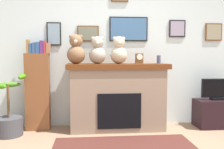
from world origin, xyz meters
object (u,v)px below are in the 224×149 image
object	(u,v)px
television	(217,90)
teddy_bear_grey	(76,51)
tv_stand	(216,113)
mantel_clock	(139,58)
potted_plant	(9,119)
bookshelf	(38,88)
teddy_bear_brown	(119,51)
teddy_bear_cream	(97,51)
candle_jar	(159,59)
fireplace	(117,96)

from	to	relation	value
television	teddy_bear_grey	bearing A→B (deg)	179.60
tv_stand	mantel_clock	bearing A→B (deg)	179.38
potted_plant	tv_stand	distance (m)	3.31
bookshelf	television	size ratio (longest dim) A/B	2.64
tv_stand	teddy_bear_grey	world-z (taller)	teddy_bear_grey
teddy_bear_brown	teddy_bear_cream	bearing A→B (deg)	180.00
potted_plant	teddy_bear_brown	world-z (taller)	teddy_bear_brown
teddy_bear_grey	teddy_bear_brown	size ratio (longest dim) A/B	1.06
candle_jar	television	bearing A→B (deg)	-0.98
bookshelf	candle_jar	world-z (taller)	bookshelf
tv_stand	bookshelf	bearing A→B (deg)	178.05
candle_jar	teddy_bear_grey	bearing A→B (deg)	-179.97
potted_plant	teddy_bear_grey	xyz separation A→B (m)	(0.99, 0.18, 1.02)
television	potted_plant	bearing A→B (deg)	-177.12
fireplace	teddy_bear_grey	xyz separation A→B (m)	(-0.65, -0.02, 0.73)
potted_plant	teddy_bear_cream	world-z (taller)	teddy_bear_cream
bookshelf	teddy_bear_grey	distance (m)	0.86
fireplace	tv_stand	bearing A→B (deg)	-1.15
bookshelf	television	world-z (taller)	bookshelf
teddy_bear_grey	teddy_bear_brown	xyz separation A→B (m)	(0.67, 0.00, -0.01)
potted_plant	tv_stand	bearing A→B (deg)	2.90
potted_plant	teddy_bear_brown	xyz separation A→B (m)	(1.66, 0.18, 1.01)
tv_stand	teddy_bear_grey	bearing A→B (deg)	179.63
teddy_bear_grey	fireplace	bearing A→B (deg)	1.60
mantel_clock	teddy_bear_grey	size ratio (longest dim) A/B	0.36
potted_plant	television	xyz separation A→B (m)	(3.31, 0.17, 0.37)
teddy_bear_cream	teddy_bear_brown	world-z (taller)	teddy_bear_brown
potted_plant	television	bearing A→B (deg)	2.88
fireplace	candle_jar	size ratio (longest dim) A/B	12.01
mantel_clock	teddy_bear_brown	distance (m)	0.35
teddy_bear_cream	candle_jar	bearing A→B (deg)	0.03
tv_stand	teddy_bear_grey	distance (m)	2.54
potted_plant	tv_stand	size ratio (longest dim) A/B	1.32
potted_plant	mantel_clock	world-z (taller)	mantel_clock
teddy_bear_grey	television	bearing A→B (deg)	-0.40
candle_jar	teddy_bear_brown	xyz separation A→B (m)	(-0.65, -0.00, 0.13)
potted_plant	candle_jar	xyz separation A→B (m)	(2.31, 0.18, 0.88)
bookshelf	candle_jar	xyz separation A→B (m)	(1.94, -0.08, 0.45)
teddy_bear_cream	tv_stand	bearing A→B (deg)	-0.43
television	teddy_bear_cream	bearing A→B (deg)	179.53
teddy_bear_brown	candle_jar	bearing A→B (deg)	0.05
mantel_clock	bookshelf	bearing A→B (deg)	176.96
television	teddy_bear_cream	world-z (taller)	teddy_bear_cream
candle_jar	bookshelf	bearing A→B (deg)	177.51
bookshelf	teddy_bear_brown	distance (m)	1.41
potted_plant	teddy_bear_brown	distance (m)	1.95
teddy_bear_cream	teddy_bear_brown	distance (m)	0.34
mantel_clock	teddy_bear_cream	xyz separation A→B (m)	(-0.67, 0.00, 0.11)
bookshelf	television	distance (m)	2.94
television	teddy_bear_grey	world-z (taller)	teddy_bear_grey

